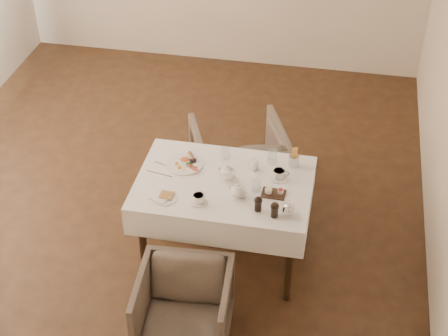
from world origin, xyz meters
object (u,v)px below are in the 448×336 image
armchair_near (184,310)px  teapot_centre (228,172)px  breakfast_plate (185,163)px  table (224,194)px  armchair_far (239,163)px

armchair_near → teapot_centre: bearing=77.6°
breakfast_plate → armchair_near: bearing=-82.7°
armchair_near → table: bearing=78.6°
teapot_centre → table: bearing=-92.5°
armchair_far → teapot_centre: 0.87m
armchair_near → teapot_centre: teapot_centre is taller
armchair_near → teapot_centre: 1.03m
armchair_far → table: bearing=69.2°
table → armchair_far: (-0.02, 0.78, -0.29)m
teapot_centre → breakfast_plate: bearing=-173.3°
breakfast_plate → table: bearing=-30.2°
armchair_far → breakfast_plate: 0.81m
armchair_near → teapot_centre: (0.13, 0.88, 0.53)m
armchair_near → armchair_far: size_ratio=0.83×
table → teapot_centre: (0.02, 0.04, 0.18)m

